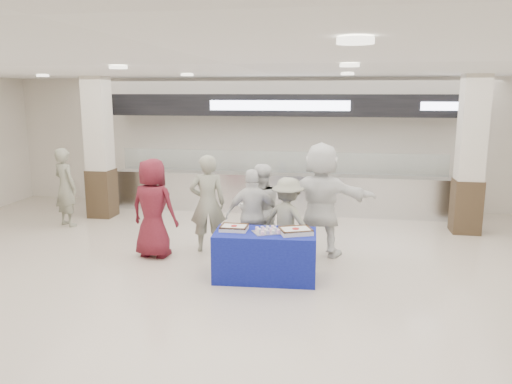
% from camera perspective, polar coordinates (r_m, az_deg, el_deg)
% --- Properties ---
extents(ground, '(14.00, 14.00, 0.00)m').
position_cam_1_polar(ground, '(7.11, -2.79, -12.29)').
color(ground, beige).
rests_on(ground, ground).
extents(serving_line, '(8.70, 0.85, 2.80)m').
position_cam_1_polar(serving_line, '(11.96, 2.77, 3.21)').
color(serving_line, silver).
rests_on(serving_line, ground).
extents(column_left, '(0.55, 0.55, 3.20)m').
position_cam_1_polar(column_left, '(11.94, -17.45, 4.49)').
color(column_left, '#362718').
rests_on(column_left, ground).
extents(column_right, '(0.55, 0.55, 3.20)m').
position_cam_1_polar(column_right, '(10.94, 23.27, 3.50)').
color(column_right, '#362718').
rests_on(column_right, ground).
extents(display_table, '(1.59, 0.87, 0.75)m').
position_cam_1_polar(display_table, '(7.76, 1.05, -7.25)').
color(display_table, navy).
rests_on(display_table, ground).
extents(sheet_cake_left, '(0.41, 0.32, 0.09)m').
position_cam_1_polar(sheet_cake_left, '(7.74, -2.52, -4.06)').
color(sheet_cake_left, white).
rests_on(sheet_cake_left, display_table).
extents(sheet_cake_right, '(0.56, 0.51, 0.10)m').
position_cam_1_polar(sheet_cake_right, '(7.57, 4.54, -4.41)').
color(sheet_cake_right, white).
rests_on(sheet_cake_right, display_table).
extents(cupcake_tray, '(0.53, 0.48, 0.07)m').
position_cam_1_polar(cupcake_tray, '(7.60, 1.34, -4.42)').
color(cupcake_tray, '#B8B8BD').
rests_on(cupcake_tray, display_table).
extents(civilian_maroon, '(0.93, 0.69, 1.74)m').
position_cam_1_polar(civilian_maroon, '(8.84, -11.66, -1.82)').
color(civilian_maroon, maroon).
rests_on(civilian_maroon, ground).
extents(soldier_a, '(0.74, 0.58, 1.77)m').
position_cam_1_polar(soldier_a, '(9.01, -5.56, -1.30)').
color(soldier_a, gray).
rests_on(soldier_a, ground).
extents(chef_tall, '(0.95, 0.84, 1.63)m').
position_cam_1_polar(chef_tall, '(8.81, 0.49, -2.01)').
color(chef_tall, white).
rests_on(chef_tall, ground).
extents(chef_short, '(1.00, 0.62, 1.59)m').
position_cam_1_polar(chef_short, '(8.47, -0.35, -2.69)').
color(chef_short, white).
rests_on(chef_short, ground).
extents(soldier_b, '(1.09, 0.89, 1.48)m').
position_cam_1_polar(soldier_b, '(8.33, 3.63, -3.35)').
color(soldier_b, gray).
rests_on(soldier_b, ground).
extents(civilian_white, '(1.93, 0.84, 2.01)m').
position_cam_1_polar(civilian_white, '(8.79, 7.45, -0.85)').
color(civilian_white, white).
rests_on(civilian_white, ground).
extents(soldier_bg, '(0.73, 0.64, 1.69)m').
position_cam_1_polar(soldier_bg, '(11.44, -20.94, 0.51)').
color(soldier_bg, gray).
rests_on(soldier_bg, ground).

